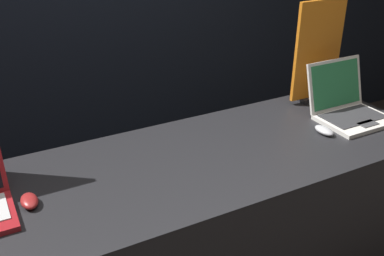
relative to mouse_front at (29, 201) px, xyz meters
name	(u,v)px	position (x,y,z in m)	size (l,w,h in m)	color
display_counter	(193,240)	(0.66, 0.01, -0.44)	(2.24, 0.75, 0.85)	black
mouse_front	(29,201)	(0.00, 0.00, 0.00)	(0.06, 0.10, 0.03)	maroon
laptop_back	(347,106)	(1.54, 0.02, 0.05)	(0.34, 0.33, 0.26)	silver
mouse_back	(324,130)	(1.32, -0.07, 0.00)	(0.06, 0.11, 0.03)	#B2B2B7
promo_stand_back	(318,54)	(1.54, 0.27, 0.24)	(0.30, 0.07, 0.54)	black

